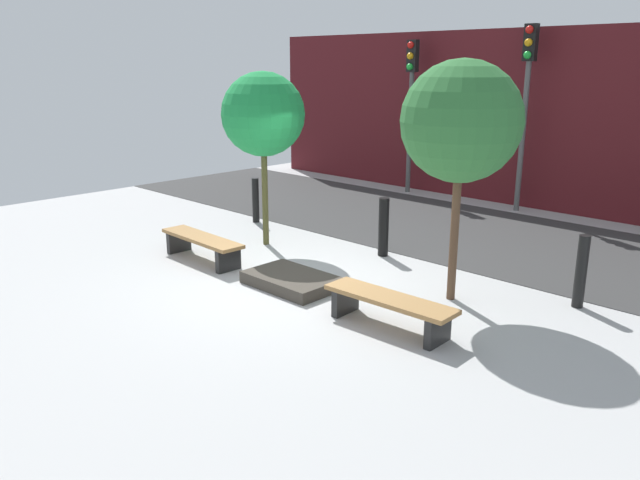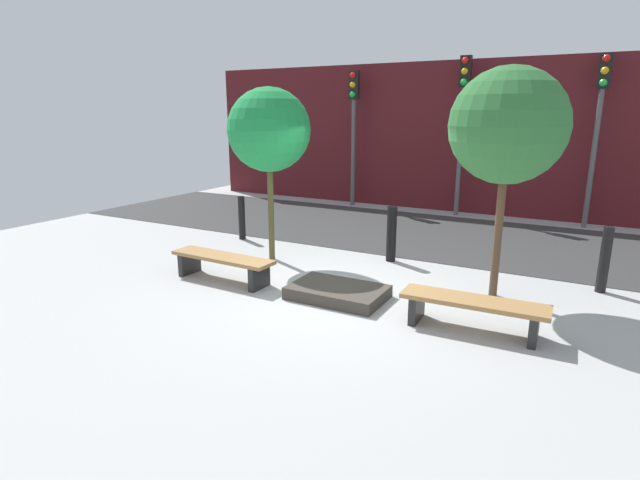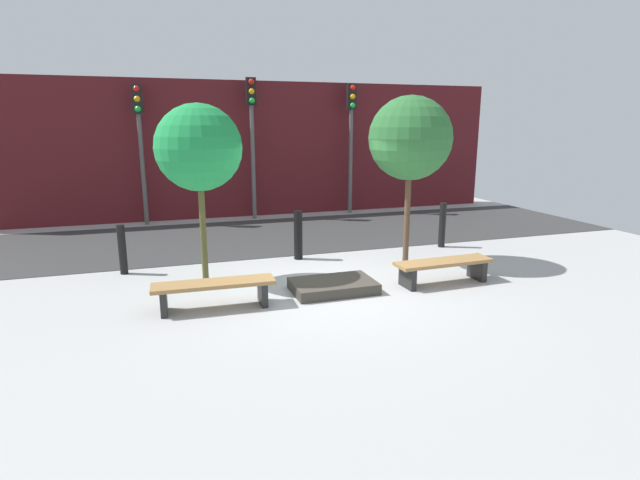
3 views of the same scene
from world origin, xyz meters
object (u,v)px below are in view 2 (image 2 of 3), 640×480
(tree_behind_right_bench, at_px, (508,126))
(traffic_light_west, at_px, (354,114))
(bollard_center, at_px, (605,260))
(bollard_left, at_px, (391,234))
(traffic_light_mid_west, at_px, (463,108))
(bollard_far_left, at_px, (242,218))
(bench_left, at_px, (222,262))
(bench_right, at_px, (473,308))
(planter_bed, at_px, (338,292))
(tree_behind_left_bench, at_px, (269,130))
(traffic_light_mid_east, at_px, (599,111))

(tree_behind_right_bench, bearing_deg, traffic_light_west, 131.17)
(bollard_center, bearing_deg, bollard_left, 180.00)
(bollard_left, bearing_deg, traffic_light_mid_west, 90.00)
(bollard_far_left, bearing_deg, traffic_light_mid_west, 54.71)
(bench_left, bearing_deg, traffic_light_west, 100.25)
(bollard_left, distance_m, bollard_center, 3.47)
(bench_left, distance_m, tree_behind_right_bench, 4.84)
(bollard_left, distance_m, traffic_light_west, 6.18)
(bollard_far_left, bearing_deg, bench_left, -59.12)
(bench_right, relative_size, planter_bed, 1.30)
(tree_behind_left_bench, distance_m, bollard_left, 2.93)
(tree_behind_left_bench, bearing_deg, bench_right, -19.58)
(traffic_light_mid_east, bearing_deg, bench_right, -98.38)
(traffic_light_west, xyz_separation_m, traffic_light_mid_west, (3.11, 0.00, 0.16))
(tree_behind_right_bench, distance_m, traffic_light_mid_west, 6.22)
(tree_behind_left_bench, bearing_deg, bollard_far_left, 146.10)
(bench_right, xyz_separation_m, traffic_light_mid_west, (-2.03, 7.31, 2.50))
(bollard_far_left, xyz_separation_m, traffic_light_west, (0.36, 4.90, 2.17))
(planter_bed, bearing_deg, traffic_light_west, 113.59)
(planter_bed, relative_size, bollard_center, 1.36)
(traffic_light_mid_west, height_order, traffic_light_mid_east, traffic_light_mid_west)
(bollard_far_left, distance_m, traffic_light_mid_west, 6.44)
(traffic_light_west, bearing_deg, traffic_light_mid_east, 0.00)
(bollard_left, bearing_deg, traffic_light_mid_east, 57.64)
(bench_left, height_order, tree_behind_left_bench, tree_behind_left_bench)
(bollard_far_left, distance_m, traffic_light_mid_east, 8.51)
(tree_behind_left_bench, bearing_deg, bollard_center, 9.99)
(bench_right, height_order, traffic_light_mid_west, traffic_light_mid_west)
(bollard_left, relative_size, traffic_light_west, 0.27)
(tree_behind_right_bench, xyz_separation_m, bollard_center, (1.44, 0.97, -2.00))
(bench_left, distance_m, traffic_light_west, 7.75)
(bench_left, height_order, bench_right, bench_left)
(bollard_far_left, height_order, traffic_light_west, traffic_light_west)
(planter_bed, xyz_separation_m, traffic_light_west, (-3.11, 7.11, 2.56))
(tree_behind_right_bench, height_order, bollard_center, tree_behind_right_bench)
(bollard_far_left, bearing_deg, tree_behind_left_bench, -33.90)
(bench_right, bearing_deg, traffic_light_mid_east, 79.75)
(bench_right, relative_size, traffic_light_west, 0.48)
(bench_left, xyz_separation_m, bollard_center, (5.50, 2.41, 0.20))
(bench_left, bearing_deg, tree_behind_left_bench, 91.87)
(bollard_left, bearing_deg, bollard_far_left, 180.00)
(bench_right, bearing_deg, bollard_far_left, 154.45)
(bollard_far_left, xyz_separation_m, bollard_left, (3.47, 0.00, 0.04))
(traffic_light_mid_west, bearing_deg, tree_behind_left_bench, -109.06)
(tree_behind_left_bench, bearing_deg, tree_behind_right_bench, 0.00)
(tree_behind_left_bench, relative_size, traffic_light_mid_east, 0.79)
(bench_left, bearing_deg, traffic_light_mid_west, 76.37)
(bench_left, relative_size, bench_right, 1.03)
(traffic_light_west, bearing_deg, bollard_left, -57.64)
(tree_behind_left_bench, height_order, bollard_left, tree_behind_left_bench)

